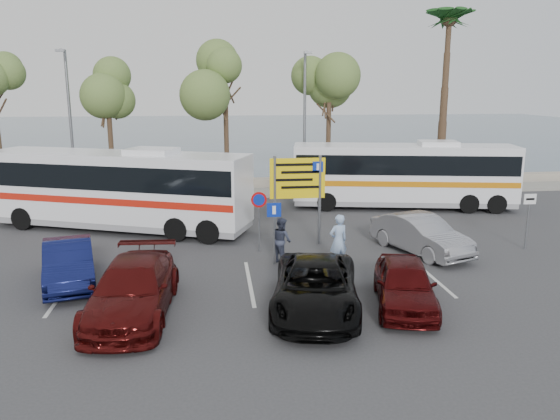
{
  "coord_description": "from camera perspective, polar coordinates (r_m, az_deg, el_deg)",
  "views": [
    {
      "loc": [
        -2.25,
        -17.75,
        6.21
      ],
      "look_at": [
        0.28,
        3.0,
        1.48
      ],
      "focal_mm": 35.0,
      "sensor_mm": 36.0,
      "label": 1
    }
  ],
  "objects": [
    {
      "name": "palm_tree",
      "position": [
        34.79,
        17.26,
        18.23
      ],
      "size": [
        4.8,
        4.8,
        11.2
      ],
      "color": "#382619",
      "rests_on": "kerb_strip"
    },
    {
      "name": "seawall",
      "position": [
        34.34,
        -3.09,
        2.81
      ],
      "size": [
        48.0,
        0.8,
        0.6
      ],
      "primitive_type": "cube",
      "color": "gray",
      "rests_on": "ground"
    },
    {
      "name": "lane_markings",
      "position": [
        17.9,
        -3.0,
        -7.57
      ],
      "size": [
        12.02,
        4.2,
        0.01
      ],
      "primitive_type": null,
      "color": "silver",
      "rests_on": "ground"
    },
    {
      "name": "sign_taxi",
      "position": [
        23.21,
        24.52,
        -0.34
      ],
      "size": [
        0.5,
        0.07,
        2.2
      ],
      "color": "slate",
      "rests_on": "ground"
    },
    {
      "name": "coach_bus_left",
      "position": [
        25.03,
        -16.62,
        1.82
      ],
      "size": [
        11.86,
        6.67,
        3.67
      ],
      "color": "white",
      "rests_on": "ground"
    },
    {
      "name": "ground",
      "position": [
        18.94,
        0.25,
        -6.4
      ],
      "size": [
        120.0,
        120.0,
        0.0
      ],
      "primitive_type": "plane",
      "color": "#363638",
      "rests_on": "ground"
    },
    {
      "name": "pedestrian_far",
      "position": [
        19.65,
        0.16,
        -3.15
      ],
      "size": [
        0.94,
        1.01,
        1.66
      ],
      "primitive_type": "imported",
      "rotation": [
        0.0,
        0.0,
        2.08
      ],
      "color": "#32384C",
      "rests_on": "ground"
    },
    {
      "name": "coach_bus_right",
      "position": [
        29.12,
        12.72,
        3.38
      ],
      "size": [
        11.54,
        4.46,
        3.52
      ],
      "color": "white",
      "rests_on": "ground"
    },
    {
      "name": "direction_sign",
      "position": [
        21.54,
        1.85,
        2.62
      ],
      "size": [
        2.2,
        0.12,
        3.6
      ],
      "color": "slate",
      "rests_on": "ground"
    },
    {
      "name": "street_lamp_left",
      "position": [
        32.26,
        -21.12,
        9.03
      ],
      "size": [
        0.45,
        1.15,
        8.01
      ],
      "color": "slate",
      "rests_on": "kerb_strip"
    },
    {
      "name": "street_lamp_right",
      "position": [
        31.75,
        2.61,
        9.81
      ],
      "size": [
        0.45,
        1.15,
        8.01
      ],
      "color": "slate",
      "rests_on": "kerb_strip"
    },
    {
      "name": "car_silver_b",
      "position": [
        21.47,
        14.48,
        -2.48
      ],
      "size": [
        3.0,
        4.66,
        1.45
      ],
      "primitive_type": "imported",
      "rotation": [
        0.0,
        0.0,
        0.36
      ],
      "color": "gray",
      "rests_on": "ground"
    },
    {
      "name": "sea",
      "position": [
        78.03,
        -5.33,
        8.12
      ],
      "size": [
        140.0,
        140.0,
        0.0
      ],
      "primitive_type": "plane",
      "color": "#3D5562",
      "rests_on": "ground"
    },
    {
      "name": "tree_left",
      "position": [
        32.27,
        -17.6,
        11.79
      ],
      "size": [
        3.2,
        3.2,
        7.2
      ],
      "color": "#382619",
      "rests_on": "kerb_strip"
    },
    {
      "name": "suv_black",
      "position": [
        15.52,
        3.74,
        -8.05
      ],
      "size": [
        3.28,
        5.45,
        1.42
      ],
      "primitive_type": "imported",
      "rotation": [
        0.0,
        0.0,
        -0.19
      ],
      "color": "black",
      "rests_on": "ground"
    },
    {
      "name": "car_red",
      "position": [
        16.19,
        12.9,
        -7.53
      ],
      "size": [
        2.53,
        4.33,
        1.38
      ],
      "primitive_type": "imported",
      "rotation": [
        0.0,
        0.0,
        -0.23
      ],
      "color": "#400909",
      "rests_on": "ground"
    },
    {
      "name": "car_maroon",
      "position": [
        15.75,
        -15.13,
        -8.0
      ],
      "size": [
        2.42,
        5.3,
        1.5
      ],
      "primitive_type": "imported",
      "rotation": [
        0.0,
        0.0,
        -0.06
      ],
      "color": "#480C0C",
      "rests_on": "ground"
    },
    {
      "name": "sign_no_stop",
      "position": [
        20.73,
        -2.21,
        -0.19
      ],
      "size": [
        0.6,
        0.08,
        2.35
      ],
      "color": "slate",
      "rests_on": "ground"
    },
    {
      "name": "tree_right",
      "position": [
        32.46,
        5.17,
        12.61
      ],
      "size": [
        3.2,
        3.2,
        7.4
      ],
      "color": "#382619",
      "rests_on": "kerb_strip"
    },
    {
      "name": "sign_parking",
      "position": [
        19.25,
        -0.63,
        -1.52
      ],
      "size": [
        0.5,
        0.07,
        2.25
      ],
      "color": "slate",
      "rests_on": "ground"
    },
    {
      "name": "tree_mid",
      "position": [
        31.77,
        -5.76,
        13.48
      ],
      "size": [
        3.2,
        3.2,
        8.0
      ],
      "color": "#382619",
      "rests_on": "kerb_strip"
    },
    {
      "name": "pedestrian_near",
      "position": [
        19.2,
        6.11,
        -3.23
      ],
      "size": [
        0.8,
        0.64,
        1.9
      ],
      "primitive_type": "imported",
      "rotation": [
        0.0,
        0.0,
        3.44
      ],
      "color": "#93B0D6",
      "rests_on": "ground"
    },
    {
      "name": "car_blue",
      "position": [
        18.83,
        -21.23,
        -5.18
      ],
      "size": [
        2.47,
        4.47,
        1.4
      ],
      "primitive_type": "imported",
      "rotation": [
        0.0,
        0.0,
        0.25
      ],
      "color": "#0F1447",
      "rests_on": "ground"
    },
    {
      "name": "kerb_strip",
      "position": [
        32.42,
        -2.85,
        1.81
      ],
      "size": [
        44.0,
        2.4,
        0.15
      ],
      "primitive_type": "cube",
      "color": "gray",
      "rests_on": "ground"
    }
  ]
}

